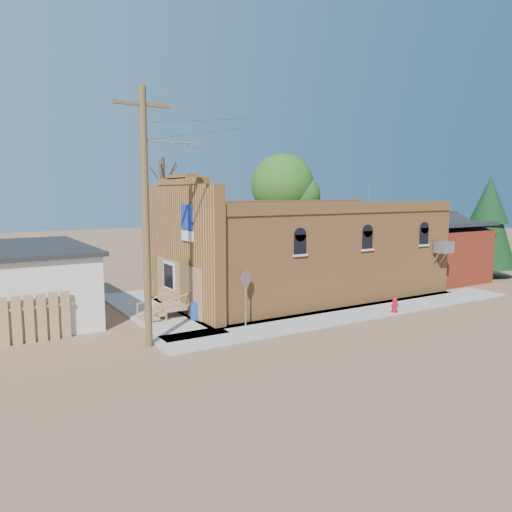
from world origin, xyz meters
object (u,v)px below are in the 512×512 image
utility_pole (147,212)px  trash_barrel (196,311)px  brick_bar (300,252)px  fire_hydrant (395,305)px  stop_sign (245,284)px

utility_pole → trash_barrel: bearing=39.2°
brick_bar → utility_pole: 10.96m
brick_bar → trash_barrel: (-6.94, -1.98, -1.88)m
utility_pole → fire_hydrant: 11.91m
fire_hydrant → utility_pole: bearing=158.7°
stop_sign → trash_barrel: (-1.24, 2.06, -1.38)m
utility_pole → fire_hydrant: (11.02, -1.20, -4.35)m
utility_pole → trash_barrel: utility_pole is taller
utility_pole → trash_barrel: size_ratio=11.98×
stop_sign → fire_hydrant: bearing=-13.9°
stop_sign → utility_pole: bearing=-178.5°
utility_pole → brick_bar: bearing=23.7°
brick_bar → fire_hydrant: brick_bar is taller
fire_hydrant → trash_barrel: (-8.18, 3.52, 0.03)m
brick_bar → stop_sign: 7.01m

